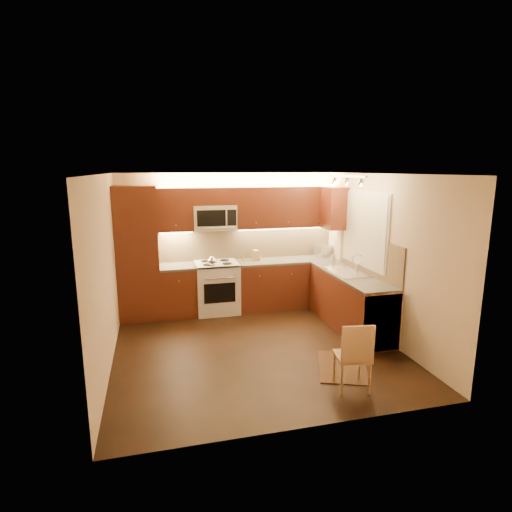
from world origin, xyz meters
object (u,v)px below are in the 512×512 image
object	(u,v)px
knife_block	(256,255)
soap_bottle	(333,257)
stove	(217,287)
toaster_oven	(324,250)
kettle	(212,260)
microwave	(214,217)
sink	(347,268)
dining_chair	(352,355)

from	to	relation	value
knife_block	soap_bottle	world-z (taller)	knife_block
stove	toaster_oven	bearing A→B (deg)	4.60
kettle	microwave	bearing A→B (deg)	85.07
sink	kettle	world-z (taller)	kettle
dining_chair	stove	bearing A→B (deg)	118.78
microwave	toaster_oven	world-z (taller)	microwave
stove	soap_bottle	bearing A→B (deg)	-9.10
sink	kettle	xyz separation A→B (m)	(-2.11, 0.92, 0.04)
dining_chair	microwave	bearing A→B (deg)	118.00
stove	knife_block	size ratio (longest dim) A/B	4.75
soap_bottle	microwave	bearing A→B (deg)	-179.81
stove	sink	bearing A→B (deg)	-29.36
microwave	dining_chair	distance (m)	3.64
stove	knife_block	world-z (taller)	knife_block
stove	microwave	xyz separation A→B (m)	(0.00, 0.14, 1.26)
kettle	toaster_oven	bearing A→B (deg)	21.90
stove	dining_chair	xyz separation A→B (m)	(1.13, -3.08, -0.03)
microwave	soap_bottle	world-z (taller)	microwave
microwave	toaster_oven	xyz separation A→B (m)	(2.15, 0.04, -0.71)
stove	sink	xyz separation A→B (m)	(2.00, -1.12, 0.52)
stove	dining_chair	world-z (taller)	stove
soap_bottle	sink	bearing A→B (deg)	-85.53
kettle	dining_chair	world-z (taller)	kettle
sink	toaster_oven	xyz separation A→B (m)	(0.15, 1.30, 0.03)
microwave	knife_block	xyz separation A→B (m)	(0.75, -0.04, -0.72)
stove	toaster_oven	size ratio (longest dim) A/B	2.57
toaster_oven	soap_bottle	world-z (taller)	toaster_oven
sink	dining_chair	distance (m)	2.21
microwave	soap_bottle	distance (m)	2.29
stove	kettle	xyz separation A→B (m)	(-0.11, -0.21, 0.56)
microwave	sink	world-z (taller)	microwave
sink	soap_bottle	size ratio (longest dim) A/B	4.78
microwave	dining_chair	world-z (taller)	microwave
kettle	soap_bottle	bearing A→B (deg)	8.94
kettle	dining_chair	bearing A→B (deg)	-54.46
dining_chair	soap_bottle	bearing A→B (deg)	78.81
dining_chair	kettle	bearing A→B (deg)	121.95
sink	dining_chair	world-z (taller)	sink
microwave	kettle	world-z (taller)	microwave
microwave	sink	bearing A→B (deg)	-32.21
microwave	dining_chair	size ratio (longest dim) A/B	0.89
sink	knife_block	size ratio (longest dim) A/B	4.44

